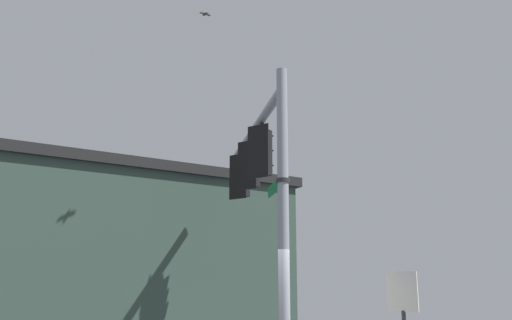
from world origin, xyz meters
TOP-DOWN VIEW (x-y plane):
  - signal_pole at (0.00, 0.00)m, footprint 0.21×0.21m
  - mast_arm at (-1.85, 1.91)m, footprint 3.85×3.95m
  - traffic_light_nearest_pole at (-1.32, 1.38)m, footprint 0.54×0.49m
  - traffic_light_mid_inner at (-2.26, 2.35)m, footprint 0.54×0.49m
  - traffic_light_mid_outer at (-3.20, 3.32)m, footprint 0.54×0.49m
  - street_name_sign at (-0.29, 0.29)m, footprint 1.00×1.02m
  - bird_flying at (-3.15, 1.48)m, footprint 0.21×0.36m
  - storefront_building at (-8.47, 4.19)m, footprint 10.71×11.51m
  - historical_marker at (1.61, 1.73)m, footprint 0.60×0.08m

SIDE VIEW (x-z plane):
  - historical_marker at x=1.61m, z-range 0.34..2.47m
  - storefront_building at x=-8.47m, z-range 0.01..5.50m
  - signal_pole at x=0.00m, z-range 0.00..6.07m
  - street_name_sign at x=-0.29m, z-range 3.69..3.91m
  - traffic_light_nearest_pole at x=-1.32m, z-range 4.19..5.51m
  - traffic_light_mid_inner at x=-2.26m, z-range 4.19..5.51m
  - traffic_light_mid_outer at x=-3.20m, z-range 4.19..5.51m
  - mast_arm at x=-1.85m, z-range 5.55..5.74m
  - bird_flying at x=-3.15m, z-range 8.84..8.93m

